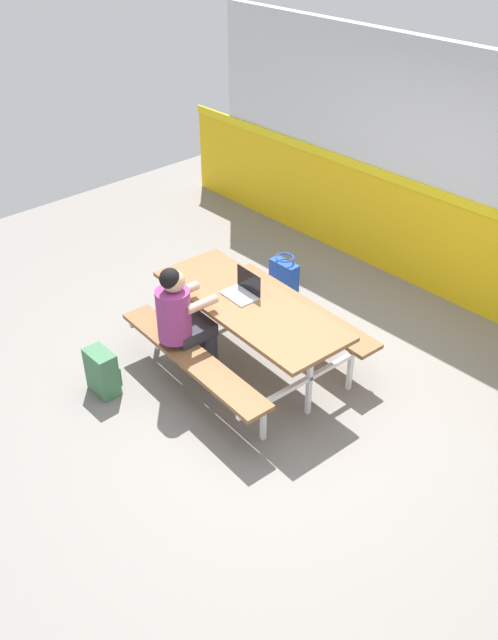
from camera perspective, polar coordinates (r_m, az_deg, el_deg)
ground_plane at (r=6.16m, az=2.40°, el=-5.76°), size 10.00×10.00×0.02m
accent_backdrop at (r=7.23m, az=16.90°, el=10.87°), size 8.00×0.14×2.60m
picnic_table_main at (r=6.02m, az=0.00°, el=0.20°), size 2.02×1.66×0.74m
student_nearer at (r=5.85m, az=-5.76°, el=0.37°), size 0.38×0.53×1.21m
laptop_silver at (r=6.02m, az=-0.53°, el=2.54°), size 0.33×0.24×0.22m
backpack_dark at (r=6.11m, az=-12.36°, el=-4.38°), size 0.30×0.22×0.44m
tote_bag_bright at (r=7.41m, az=3.00°, el=3.80°), size 0.34×0.21×0.43m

